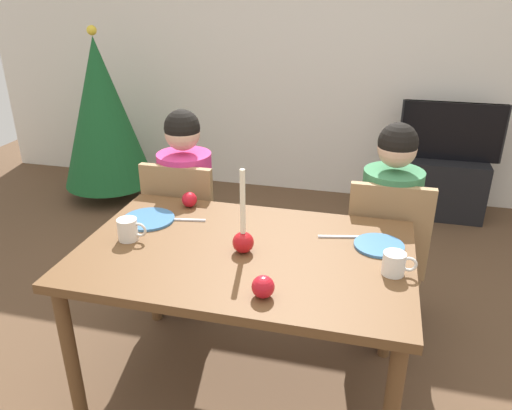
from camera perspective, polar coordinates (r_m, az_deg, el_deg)
The scene contains 19 objects.
ground_plane at distance 2.55m, azimuth -1.16°, elevation -20.00°, with size 7.68×7.68×0.00m, color brown.
back_wall at distance 4.42m, azimuth 7.99°, elevation 17.70°, with size 6.40×0.10×2.60m, color silver.
dining_table at distance 2.14m, azimuth -1.31°, elevation -7.10°, with size 1.40×0.90×0.75m.
chair_left at distance 2.87m, azimuth -8.06°, elevation -2.27°, with size 0.40×0.40×0.90m.
chair_right at distance 2.69m, azimuth 14.65°, elevation -4.79°, with size 0.40×0.40×0.90m.
person_left_child at distance 2.87m, azimuth -7.89°, elevation -0.97°, with size 0.30×0.30×1.17m.
person_right_child at distance 2.69m, azimuth 14.78°, elevation -3.39°, with size 0.30×0.30×1.17m.
tv_stand at distance 4.38m, azimuth 20.62°, elevation 1.98°, with size 0.64×0.40×0.48m, color black.
tv at distance 4.24m, azimuth 21.54°, elevation 7.87°, with size 0.79×0.05×0.46m.
christmas_tree at distance 4.49m, azimuth -17.24°, elevation 10.05°, with size 0.77×0.77×1.47m.
candle_centerpiece at distance 2.05m, azimuth -1.59°, elevation -3.60°, with size 0.09×0.09×0.37m.
plate_left at distance 2.40m, azimuth -12.26°, elevation -1.60°, with size 0.25×0.25×0.01m, color teal.
plate_right at distance 2.18m, azimuth 13.94°, elevation -4.53°, with size 0.21×0.21×0.01m, color teal.
mug_left at distance 2.23m, azimuth -14.44°, elevation -2.74°, with size 0.13×0.09×0.10m.
mug_right at distance 1.99m, azimuth 15.64°, elevation -6.49°, with size 0.13×0.09×0.09m.
fork_left at distance 2.37m, azimuth -7.96°, elevation -1.70°, with size 0.18×0.01×0.01m, color silver.
fork_right at distance 2.23m, azimuth 9.45°, elevation -3.60°, with size 0.18×0.01×0.01m, color silver.
apple_near_candle at distance 1.79m, azimuth 0.82°, elevation -9.37°, with size 0.08×0.08×0.08m, color red.
apple_by_left_plate at distance 2.50m, azimuth -7.66°, elevation 0.63°, with size 0.08×0.08×0.08m, color red.
Camera 1 is at (0.49, -1.76, 1.78)m, focal length 34.83 mm.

